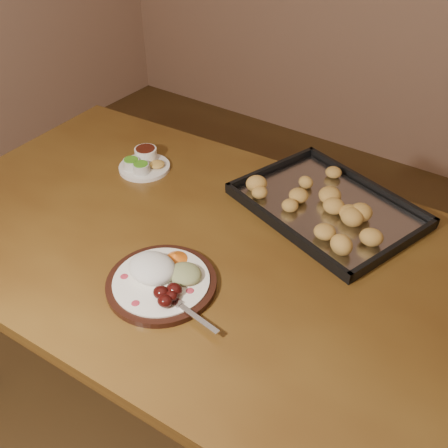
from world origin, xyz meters
The scene contains 5 objects.
ground centered at (0.00, 0.00, 0.00)m, with size 4.00×4.00×0.00m, color #4F391B.
dining_table centered at (-0.03, 0.05, 0.65)m, with size 1.55×0.98×0.75m.
dinner_plate centered at (0.02, -0.12, 0.77)m, with size 0.32×0.25×0.06m.
condiment_saucer centered at (-0.35, 0.23, 0.77)m, with size 0.16×0.16×0.05m.
baking_tray centered at (0.21, 0.36, 0.77)m, with size 0.55×0.47×0.05m.
Camera 1 is at (0.60, -0.71, 1.58)m, focal length 40.00 mm.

